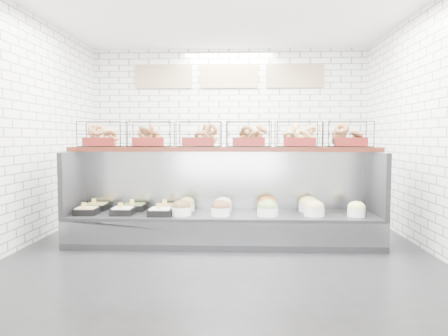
{
  "coord_description": "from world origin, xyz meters",
  "views": [
    {
      "loc": [
        0.24,
        -5.33,
        1.38
      ],
      "look_at": [
        0.0,
        0.45,
        0.98
      ],
      "focal_mm": 35.0,
      "sensor_mm": 36.0,
      "label": 1
    }
  ],
  "objects": [
    {
      "name": "ground",
      "position": [
        0.0,
        0.0,
        0.0
      ],
      "size": [
        5.5,
        5.5,
        0.0
      ],
      "primitive_type": "plane",
      "color": "black",
      "rests_on": "ground"
    },
    {
      "name": "bagel_shelf",
      "position": [
        0.0,
        0.52,
        1.39
      ],
      "size": [
        4.1,
        0.5,
        0.4
      ],
      "color": "#3F160D",
      "rests_on": "display_case"
    },
    {
      "name": "prep_counter",
      "position": [
        -0.0,
        2.43,
        0.47
      ],
      "size": [
        4.0,
        0.6,
        1.2
      ],
      "color": "#93969B",
      "rests_on": "ground"
    },
    {
      "name": "display_case",
      "position": [
        0.0,
        0.34,
        0.33
      ],
      "size": [
        4.0,
        0.9,
        1.2
      ],
      "color": "black",
      "rests_on": "ground"
    },
    {
      "name": "room_shell",
      "position": [
        0.0,
        0.6,
        2.06
      ],
      "size": [
        5.02,
        5.51,
        3.01
      ],
      "color": "white",
      "rests_on": "ground"
    }
  ]
}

